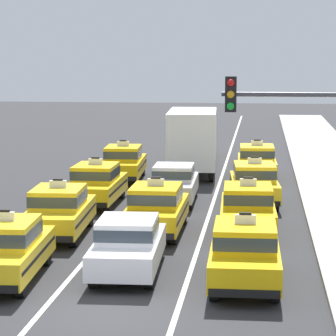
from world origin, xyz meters
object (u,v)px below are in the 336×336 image
traffic_light_pole (307,159)px  taxi_center_second (156,208)px  taxi_left_nearest (6,249)px  taxi_right_second (248,208)px  sedan_center_nearest (128,244)px  sedan_center_third (174,182)px  taxi_left_fourth (124,162)px  taxi_right_fourth (257,161)px  box_truck_center_fourth (193,139)px  taxi_center_fifth (200,143)px  taxi_left_second (59,210)px  taxi_right_third (254,182)px  taxi_left_third (96,183)px  taxi_right_nearest (245,252)px

traffic_light_pole → taxi_center_second: bearing=116.0°
taxi_left_nearest → taxi_right_second: same height
taxi_left_nearest → sedan_center_nearest: size_ratio=1.07×
taxi_right_second → taxi_left_nearest: bearing=-134.6°
taxi_center_second → sedan_center_third: size_ratio=1.05×
taxi_left_fourth → taxi_right_fourth: same height
box_truck_center_fourth → taxi_center_fifth: 6.58m
taxi_right_second → taxi_left_fourth: bearing=119.5°
taxi_left_fourth → taxi_right_second: size_ratio=1.01×
taxi_left_fourth → sedan_center_nearest: 16.54m
sedan_center_nearest → box_truck_center_fourth: size_ratio=0.62×
taxi_left_nearest → traffic_light_pole: 8.82m
taxi_left_second → taxi_left_fourth: bearing=89.5°
sedan_center_nearest → taxi_right_fourth: size_ratio=0.95×
sedan_center_third → taxi_right_second: taxi_right_second is taller
box_truck_center_fourth → taxi_right_third: box_truck_center_fourth is taller
sedan_center_nearest → taxi_center_second: (0.12, 5.05, 0.03)m
box_truck_center_fourth → taxi_right_fourth: size_ratio=1.53×
taxi_center_second → taxi_left_nearest: bearing=-118.3°
taxi_left_nearest → sedan_center_nearest: taxi_left_nearest is taller
box_truck_center_fourth → taxi_right_second: 13.55m
taxi_left_nearest → taxi_right_second: bearing=45.4°
taxi_left_third → box_truck_center_fourth: bearing=70.1°
taxi_right_nearest → taxi_right_fourth: (0.19, 17.90, 0.00)m
taxi_right_fourth → taxi_left_fourth: bearing=-171.4°
taxi_left_second → taxi_right_nearest: 7.99m
taxi_right_fourth → taxi_left_nearest: bearing=-109.8°
taxi_center_second → box_truck_center_fourth: (0.08, 13.55, 0.90)m
box_truck_center_fourth → taxi_right_nearest: 19.51m
sedan_center_third → taxi_right_nearest: 11.77m
taxi_left_nearest → taxi_left_fourth: same height
box_truck_center_fourth → taxi_right_second: (2.99, -13.19, -0.90)m
sedan_center_third → taxi_left_third: bearing=-165.2°
sedan_center_third → taxi_right_second: 6.12m
taxi_left_third → taxi_right_second: (6.14, -4.47, 0.00)m
taxi_left_nearest → traffic_light_pole: (7.73, -3.06, 2.94)m
taxi_center_second → sedan_center_third: 5.64m
taxi_right_fourth → taxi_left_second: bearing=-116.5°
taxi_left_nearest → taxi_left_second: same height
taxi_right_fourth → traffic_light_pole: bearing=-86.9°
taxi_right_nearest → taxi_right_second: same height
taxi_left_third → taxi_center_fifth: same height
traffic_light_pole → taxi_center_fifth: bearing=98.8°
taxi_right_second → taxi_right_fourth: 11.83m
taxi_left_third → sedan_center_nearest: 10.31m
taxi_right_second → taxi_right_nearest: bearing=-89.7°
taxi_left_fourth → taxi_center_fifth: 9.33m
taxi_left_fourth → taxi_right_second: bearing=-60.5°
sedan_center_third → taxi_right_nearest: size_ratio=0.94×
taxi_left_third → sedan_center_nearest: (2.94, -9.88, -0.03)m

